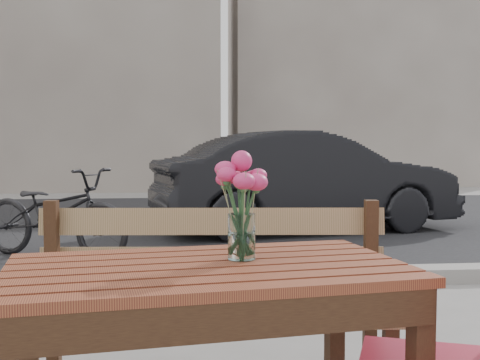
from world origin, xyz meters
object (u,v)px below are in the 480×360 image
object	(u,v)px
main_vase	(242,192)
parked_car	(306,181)
bicycle	(54,213)
main_table	(208,304)
red_chair	(463,352)

from	to	relation	value
main_vase	parked_car	size ratio (longest dim) A/B	0.09
main_vase	bicycle	world-z (taller)	main_vase
main_table	parked_car	world-z (taller)	parked_car
main_table	main_vase	world-z (taller)	main_vase
red_chair	main_vase	bearing A→B (deg)	-89.80
main_table	parked_car	xyz separation A→B (m)	(1.56, 5.82, 0.02)
parked_car	bicycle	distance (m)	3.30
red_chair	bicycle	size ratio (longest dim) A/B	0.52
parked_car	bicycle	world-z (taller)	parked_car
red_chair	main_vase	world-z (taller)	main_vase
main_table	red_chair	size ratio (longest dim) A/B	1.49
main_table	bicycle	xyz separation A→B (m)	(-1.31, 4.19, -0.18)
main_table	red_chair	world-z (taller)	red_chair
main_vase	red_chair	bearing A→B (deg)	-21.54
red_chair	bicycle	distance (m)	4.83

